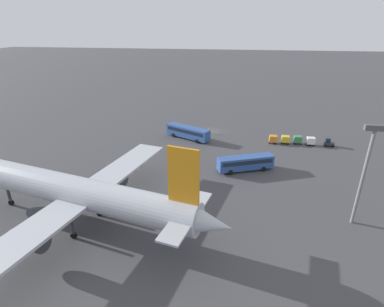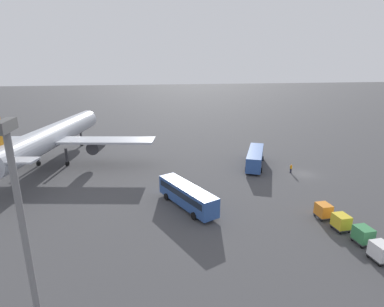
% 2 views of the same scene
% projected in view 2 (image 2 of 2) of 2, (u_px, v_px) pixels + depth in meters
% --- Properties ---
extents(ground_plane, '(600.00, 600.00, 0.00)m').
position_uv_depth(ground_plane, '(303.00, 174.00, 56.14)').
color(ground_plane, '#424244').
extents(airplane, '(47.87, 41.62, 15.43)m').
position_uv_depth(airplane, '(53.00, 136.00, 60.58)').
color(airplane, '#B2B7C1').
rests_on(airplane, ground).
extents(shuttle_bus_near, '(12.55, 8.08, 3.26)m').
position_uv_depth(shuttle_bus_near, '(255.00, 157.00, 60.16)').
color(shuttle_bus_near, '#2D5199').
rests_on(shuttle_bus_near, ground).
extents(shuttle_bus_far, '(11.91, 6.87, 3.16)m').
position_uv_depth(shuttle_bus_far, '(187.00, 194.00, 42.56)').
color(shuttle_bus_far, '#2D5199').
rests_on(shuttle_bus_far, ground).
extents(worker_person, '(0.38, 0.38, 1.74)m').
position_uv_depth(worker_person, '(291.00, 168.00, 56.52)').
color(worker_person, '#1E1E2D').
rests_on(worker_person, ground).
extents(cargo_cart_white, '(2.01, 1.70, 2.06)m').
position_uv_depth(cargo_cart_white, '(381.00, 251.00, 30.65)').
color(cargo_cart_white, '#38383D').
rests_on(cargo_cart_white, ground).
extents(cargo_cart_green, '(2.01, 1.70, 2.06)m').
position_uv_depth(cargo_cart_green, '(363.00, 235.00, 33.68)').
color(cargo_cart_green, '#38383D').
rests_on(cargo_cart_green, ground).
extents(cargo_cart_yellow, '(2.01, 1.70, 2.06)m').
position_uv_depth(cargo_cart_yellow, '(341.00, 221.00, 36.52)').
color(cargo_cart_yellow, '#38383D').
rests_on(cargo_cart_yellow, ground).
extents(cargo_cart_orange, '(2.01, 1.70, 2.06)m').
position_uv_depth(cargo_cart_orange, '(323.00, 210.00, 39.39)').
color(cargo_cart_orange, '#38383D').
rests_on(cargo_cart_orange, ground).
extents(light_pole, '(2.80, 0.70, 15.90)m').
position_uv_depth(light_pole, '(18.00, 202.00, 21.82)').
color(light_pole, slate).
rests_on(light_pole, ground).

